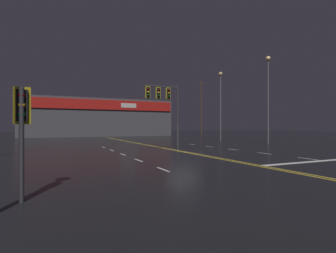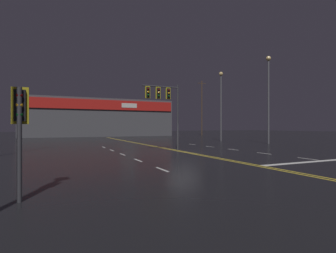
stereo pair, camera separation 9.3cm
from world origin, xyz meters
name	(u,v)px [view 1 (the left image)]	position (x,y,z in m)	size (l,w,h in m)	color
ground_plane	(183,152)	(0.00, 0.00, 0.00)	(200.00, 200.00, 0.00)	black
road_markings	(204,153)	(0.92, -1.56, 0.00)	(14.49, 60.00, 0.01)	gold
traffic_signal_median	(163,98)	(-0.90, 1.94, 4.38)	(3.30, 0.36, 5.61)	#38383D
traffic_signal_corner_southwest	(22,118)	(-10.34, -10.39, 2.22)	(0.42, 0.36, 3.04)	#38383D
streetlight_near_left	(221,97)	(12.31, 12.07, 6.16)	(0.56, 0.56, 9.69)	#59595E
streetlight_median_approach	(268,88)	(13.50, 4.49, 6.43)	(0.56, 0.56, 10.18)	#59595E
building_backdrop	(98,118)	(0.00, 39.05, 3.86)	(30.06, 10.23, 7.69)	#4C4C51
utility_pole_row	(103,104)	(0.15, 34.24, 6.48)	(48.31, 0.26, 12.75)	#4C3828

